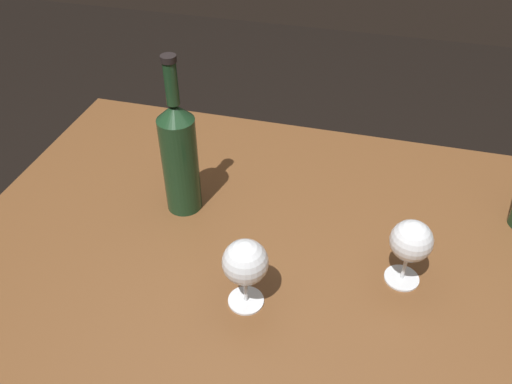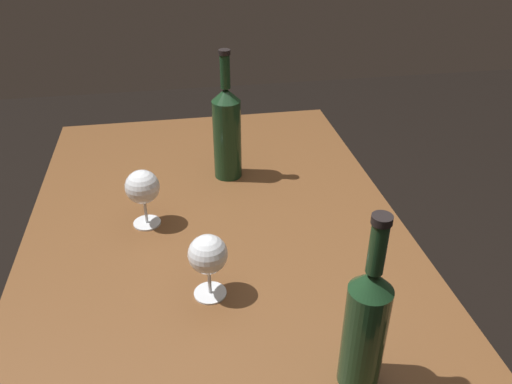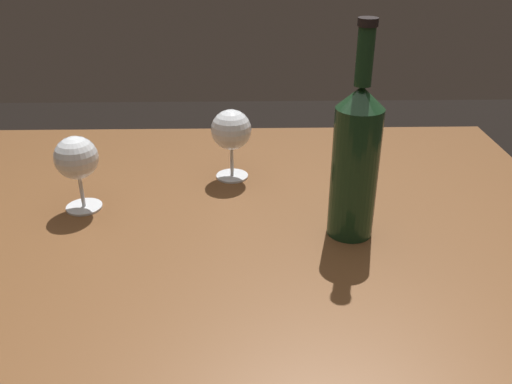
{
  "view_description": "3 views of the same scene",
  "coord_description": "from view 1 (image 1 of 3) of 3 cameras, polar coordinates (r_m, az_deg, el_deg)",
  "views": [
    {
      "loc": [
        0.15,
        -0.75,
        1.5
      ],
      "look_at": [
        -0.06,
        0.06,
        0.81
      ],
      "focal_mm": 36.39,
      "sensor_mm": 36.0,
      "label": 1
    },
    {
      "loc": [
        1.02,
        -0.08,
        1.45
      ],
      "look_at": [
        0.0,
        0.1,
        0.82
      ],
      "focal_mm": 35.83,
      "sensor_mm": 36.0,
      "label": 2
    },
    {
      "loc": [
        -0.05,
        0.85,
        1.23
      ],
      "look_at": [
        -0.07,
        0.11,
        0.84
      ],
      "focal_mm": 38.07,
      "sensor_mm": 36.0,
      "label": 3
    }
  ],
  "objects": [
    {
      "name": "dining_table",
      "position": [
        1.14,
        2.35,
        -8.76
      ],
      "size": [
        1.3,
        0.9,
        0.74
      ],
      "color": "brown",
      "rests_on": "ground"
    },
    {
      "name": "wine_glass_left",
      "position": [
        0.89,
        -1.19,
        -7.88
      ],
      "size": [
        0.08,
        0.08,
        0.14
      ],
      "color": "white",
      "rests_on": "dining_table"
    },
    {
      "name": "wine_glass_right",
      "position": [
        0.97,
        16.67,
        -5.33
      ],
      "size": [
        0.08,
        0.08,
        0.14
      ],
      "color": "white",
      "rests_on": "dining_table"
    },
    {
      "name": "wine_bottle",
      "position": [
        1.08,
        -8.42,
        4.02
      ],
      "size": [
        0.08,
        0.08,
        0.36
      ],
      "color": "#19381E",
      "rests_on": "dining_table"
    }
  ]
}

